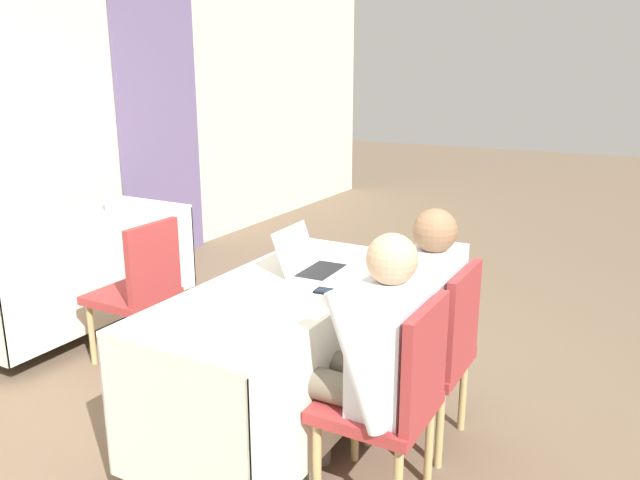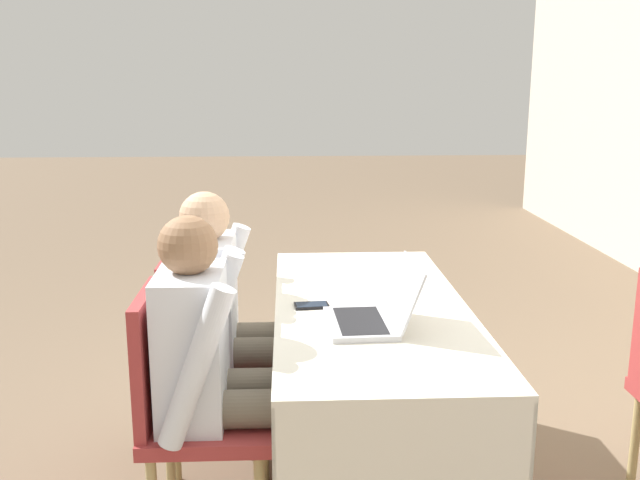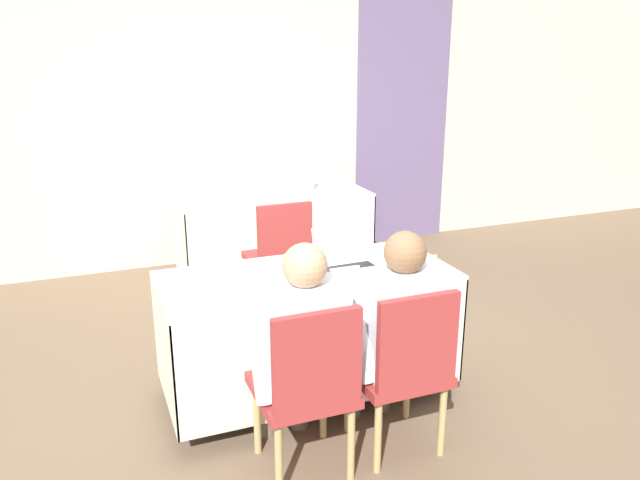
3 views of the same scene
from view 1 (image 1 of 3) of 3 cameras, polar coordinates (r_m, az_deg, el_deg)
name	(u,v)px [view 1 (image 1 of 3)]	position (r m, az deg, el deg)	size (l,w,h in m)	color
ground_plane	(287,428)	(3.28, -3.06, -16.80)	(24.00, 24.00, 0.00)	brown
curtain_panel	(160,117)	(5.94, -14.46, 10.85)	(0.99, 0.04, 2.65)	slate
conference_table_near	(285,324)	(3.01, -3.21, -7.66)	(1.61, 0.72, 0.76)	silver
conference_table_far	(74,249)	(4.55, -21.57, -0.75)	(1.61, 0.72, 0.76)	silver
laptop	(313,265)	(3.11, -0.64, -2.26)	(0.34, 0.32, 0.22)	#B7B7BC
cell_phone	(328,292)	(2.85, 0.78, -4.74)	(0.09, 0.13, 0.01)	black
paper_beside_laptop	(283,301)	(2.76, -3.36, -5.58)	(0.29, 0.35, 0.00)	white
paper_centre_table	(344,254)	(3.43, 2.21, -1.32)	(0.24, 0.32, 0.00)	white
water_bottle	(109,195)	(4.70, -18.71, 3.89)	(0.07, 0.07, 0.26)	#B7B7C1
chair_near_left	(394,395)	(2.58, 6.77, -13.89)	(0.44, 0.44, 0.89)	tan
chair_near_right	(435,349)	(2.99, 10.43, -9.73)	(0.44, 0.44, 0.89)	tan
chair_far_spare	(140,287)	(3.88, -16.13, -4.11)	(0.44, 0.44, 0.89)	tan
person_checkered_shirt	(371,353)	(2.54, 4.71, -10.23)	(0.50, 0.52, 1.15)	#665B4C
person_white_shirt	(415,312)	(2.96, 8.69, -6.56)	(0.50, 0.52, 1.15)	#665B4C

